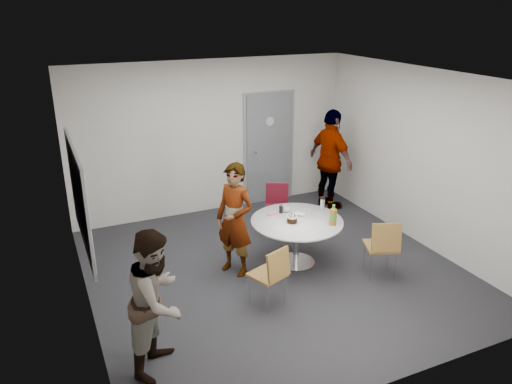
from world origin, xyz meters
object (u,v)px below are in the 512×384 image
chair_near_left (272,272)px  chair_far (277,203)px  person_main (235,220)px  door (269,149)px  person_left (157,300)px  table (298,226)px  chair_near_right (383,244)px  whiteboard (79,197)px  person_right (331,160)px

chair_near_left → chair_far: size_ratio=0.99×
chair_near_left → person_main: 1.04m
door → chair_far: door is taller
person_left → table: bearing=-23.3°
door → person_left: 4.84m
door → table: 2.56m
door → person_left: bearing=-129.1°
person_main → chair_far: bearing=99.7°
chair_near_right → person_left: 3.23m
person_main → chair_near_right: bearing=29.6°
person_left → whiteboard: bearing=56.4°
chair_far → person_main: bearing=65.7°
door → person_left: (-3.05, -3.75, -0.25)m
whiteboard → chair_near_right: bearing=-15.1°
table → person_main: person_main is taller
door → table: bearing=-106.0°
table → person_right: bearing=46.2°
chair_near_left → person_main: bearing=74.2°
chair_near_right → person_right: 2.60m
chair_near_right → person_main: bearing=171.8°
chair_near_left → whiteboard: bearing=133.3°
door → chair_far: 1.49m
door → chair_near_left: bearing=-115.0°
person_left → chair_near_right: bearing=-44.3°
whiteboard → person_left: bearing=-70.9°
table → person_right: (1.54, 1.61, 0.33)m
table → person_main: bearing=171.3°
chair_near_left → chair_far: (1.05, 1.96, 0.01)m
person_main → person_left: (-1.44, -1.47, -0.02)m
table → person_main: 0.95m
door → whiteboard: bearing=-147.3°
whiteboard → table: (2.87, -0.14, -0.86)m
person_main → person_left: 2.06m
chair_far → person_right: person_right is taller
chair_near_left → chair_far: chair_far is taller
table → chair_far: table is taller
chair_near_left → person_main: size_ratio=0.51×
chair_near_left → person_right: 3.45m
door → chair_near_left: 3.65m
chair_far → door: bearing=-84.7°
door → chair_near_right: (0.14, -3.28, -0.50)m
chair_near_left → person_main: (-0.09, 0.99, 0.31)m
chair_near_right → whiteboard: bearing=-173.7°
table → person_left: size_ratio=0.85×
table → chair_near_right: bearing=-45.7°
whiteboard → person_left: whiteboard is taller
person_main → door: bearing=113.9°
chair_near_right → person_left: bearing=-150.1°
whiteboard → person_main: whiteboard is taller
whiteboard → chair_far: 3.38m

